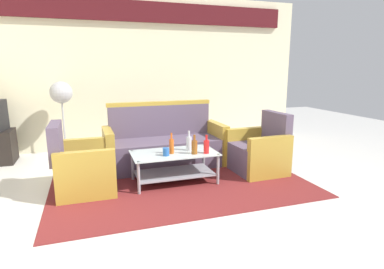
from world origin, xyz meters
TOP-DOWN VIEW (x-y plane):
  - ground_plane at (0.00, 0.00)m, footprint 14.00×14.00m
  - wall_back at (0.00, 3.05)m, footprint 6.52×0.19m
  - rug at (0.13, 0.84)m, footprint 3.24×2.24m
  - couch at (0.11, 1.56)m, footprint 1.81×0.77m
  - armchair_left at (-1.08, 0.88)m, footprint 0.70×0.76m
  - armchair_right at (1.34, 0.86)m, footprint 0.72×0.78m
  - coffee_table at (0.06, 0.82)m, footprint 1.10×0.60m
  - bottle_clear at (0.27, 0.86)m, footprint 0.07×0.07m
  - bottle_red at (0.44, 0.65)m, footprint 0.07×0.07m
  - bottle_brown at (0.28, 0.67)m, footprint 0.08×0.08m
  - bottle_orange at (0.01, 0.78)m, footprint 0.06×0.06m
  - cup at (-0.08, 0.71)m, footprint 0.08×0.08m
  - pedestal_fan at (-1.37, 2.60)m, footprint 0.36×0.36m

SIDE VIEW (x-z plane):
  - ground_plane at x=0.00m, z-range 0.00..0.00m
  - rug at x=0.13m, z-range 0.00..0.01m
  - coffee_table at x=0.06m, z-range 0.07..0.47m
  - armchair_left at x=-1.08m, z-range -0.14..0.71m
  - armchair_right at x=1.34m, z-range -0.14..0.71m
  - couch at x=0.11m, z-range -0.16..0.80m
  - cup at x=-0.08m, z-range 0.41..0.51m
  - bottle_red at x=0.44m, z-range 0.38..0.62m
  - bottle_brown at x=0.28m, z-range 0.38..0.63m
  - bottle_clear at x=0.27m, z-range 0.38..0.64m
  - bottle_orange at x=0.01m, z-range 0.38..0.65m
  - pedestal_fan at x=-1.37m, z-range 0.38..1.65m
  - wall_back at x=0.00m, z-range 0.08..2.88m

